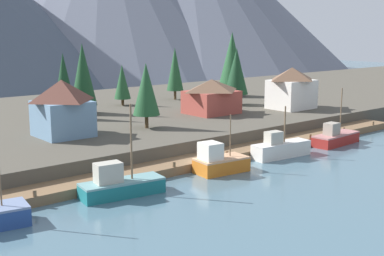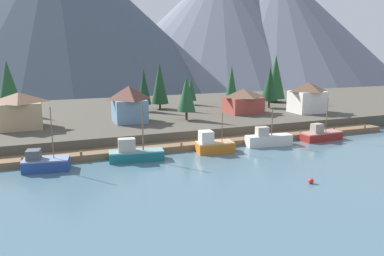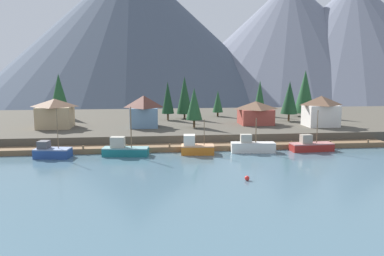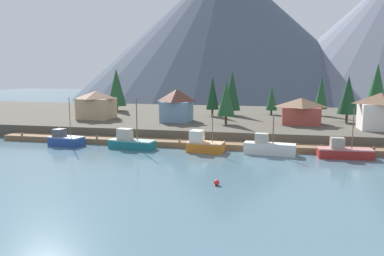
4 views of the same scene
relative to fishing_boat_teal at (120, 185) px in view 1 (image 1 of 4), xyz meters
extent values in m
cube|color=#476675|center=(12.36, 22.01, -1.62)|extent=(400.00, 400.00, 1.00)
cube|color=brown|center=(12.36, 4.01, -0.62)|extent=(80.00, 4.00, 1.00)
cylinder|color=brown|center=(-7.64, 2.21, -0.32)|extent=(0.36, 0.36, 1.60)
cylinder|color=brown|center=(0.36, 2.21, -0.32)|extent=(0.36, 0.36, 1.60)
cylinder|color=brown|center=(8.36, 2.21, -0.32)|extent=(0.36, 0.36, 1.60)
cylinder|color=brown|center=(16.36, 2.21, -0.32)|extent=(0.36, 0.36, 1.60)
cylinder|color=brown|center=(24.36, 2.21, -0.32)|extent=(0.36, 0.36, 1.60)
cylinder|color=brown|center=(32.36, 2.21, -0.32)|extent=(0.36, 0.36, 1.60)
cylinder|color=brown|center=(40.36, 2.21, -0.32)|extent=(0.36, 0.36, 1.60)
cylinder|color=brown|center=(48.36, 2.21, -0.32)|extent=(0.36, 0.36, 1.60)
cube|color=#4C473D|center=(12.36, 34.01, 0.13)|extent=(400.00, 56.00, 2.50)
cube|color=#196B70|center=(0.25, -0.03, -0.45)|extent=(8.48, 3.80, 1.35)
cube|color=#679496|center=(0.25, -0.03, 0.32)|extent=(8.48, 3.80, 0.20)
cube|color=#B2AD9E|center=(-1.14, 0.16, 1.39)|extent=(2.72, 1.93, 1.94)
cylinder|color=brown|center=(1.31, -0.18, 4.12)|extent=(0.19, 0.19, 7.40)
cube|color=#CC6B1E|center=(13.45, 0.01, -0.38)|extent=(6.31, 3.67, 1.49)
cube|color=tan|center=(13.45, 0.01, 0.47)|extent=(6.31, 3.67, 0.20)
cube|color=silver|center=(11.92, 0.18, 1.52)|extent=(2.32, 2.50, 1.91)
cylinder|color=brown|center=(14.66, -0.12, 2.98)|extent=(0.13, 0.13, 4.83)
cube|color=silver|center=(24.09, 0.35, -0.28)|extent=(8.44, 3.09, 1.69)
cube|color=silver|center=(24.09, 0.35, 0.66)|extent=(8.44, 3.09, 0.20)
cube|color=#B2AD9E|center=(22.74, 0.48, 1.54)|extent=(2.21, 1.61, 1.56)
cylinder|color=brown|center=(24.59, 0.30, 3.06)|extent=(0.19, 0.19, 4.60)
cube|color=maroon|center=(35.66, 0.28, -0.45)|extent=(8.33, 3.18, 1.35)
cube|color=#AD6C6A|center=(35.66, 0.28, 0.32)|extent=(8.33, 3.18, 0.20)
cube|color=gray|center=(34.46, 0.21, 1.26)|extent=(2.10, 1.65, 1.68)
cylinder|color=brown|center=(36.66, 0.34, 3.60)|extent=(0.16, 0.16, 6.36)
cube|color=#9E4238|center=(30.18, 20.41, 3.21)|extent=(7.64, 6.47, 3.68)
pyramid|color=brown|center=(30.18, 20.41, 6.00)|extent=(8.02, 6.80, 1.90)
cube|color=#6689A8|center=(3.44, 18.92, 3.64)|extent=(6.20, 6.44, 4.52)
pyramid|color=brown|center=(3.44, 18.92, 7.25)|extent=(6.51, 6.77, 2.71)
cube|color=silver|center=(44.37, 15.63, 3.84)|extent=(7.21, 5.80, 4.94)
pyramid|color=brown|center=(44.37, 15.63, 7.38)|extent=(7.57, 6.09, 2.14)
cylinder|color=#4C3823|center=(14.16, 33.42, 2.06)|extent=(0.50, 0.50, 1.38)
cone|color=#194223|center=(14.16, 33.42, 7.74)|extent=(4.25, 4.25, 9.98)
cylinder|color=#4C3823|center=(9.54, 30.83, 2.25)|extent=(0.50, 0.50, 1.75)
cone|color=#14381E|center=(9.54, 30.83, 7.24)|extent=(3.25, 3.25, 8.24)
cylinder|color=#4C3823|center=(48.12, 34.30, 1.91)|extent=(0.50, 0.50, 1.07)
cone|color=#1E4C28|center=(48.12, 34.30, 8.41)|extent=(5.75, 5.75, 11.94)
cylinder|color=#4C3823|center=(14.77, 16.64, 2.30)|extent=(0.50, 0.50, 1.84)
cone|color=#1E4C28|center=(14.77, 16.64, 6.80)|extent=(3.72, 3.72, 7.16)
cylinder|color=#4C3823|center=(23.99, 37.45, 1.98)|extent=(0.50, 0.50, 1.20)
cone|color=#1E4C28|center=(23.99, 37.45, 5.63)|extent=(2.96, 2.96, 6.10)
cylinder|color=#4C3823|center=(40.17, 24.90, 2.36)|extent=(0.50, 0.50, 1.97)
cone|color=#14381E|center=(40.17, 24.90, 7.46)|extent=(4.27, 4.27, 8.25)
cylinder|color=#4C3823|center=(36.19, 37.75, 2.27)|extent=(0.50, 0.50, 1.78)
cone|color=#1E4C28|center=(36.19, 37.75, 7.32)|extent=(3.25, 3.25, 8.32)
camera|label=1|loc=(-25.34, -41.44, 14.75)|focal=48.36mm
camera|label=2|loc=(-11.86, -53.34, 14.87)|focal=34.45mm
camera|label=3|loc=(4.52, -69.55, 14.24)|focal=36.05mm
camera|label=4|loc=(24.46, -60.05, 12.08)|focal=34.39mm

